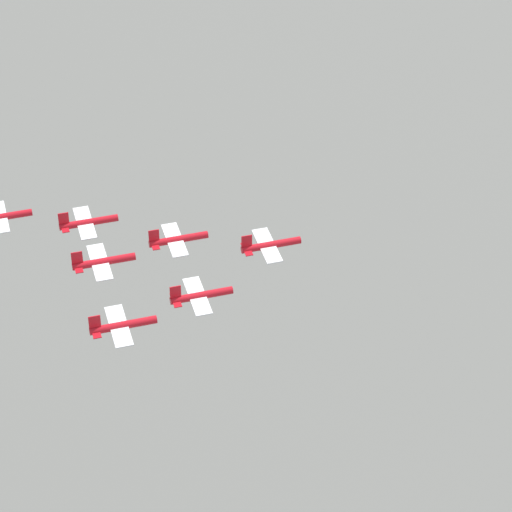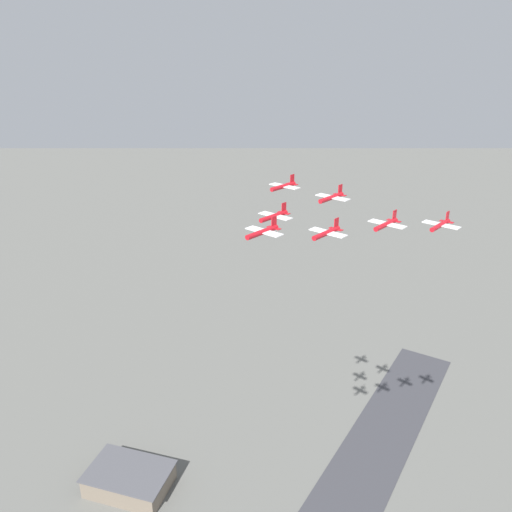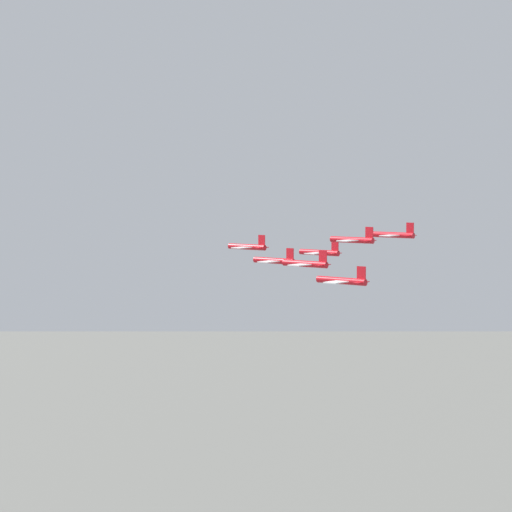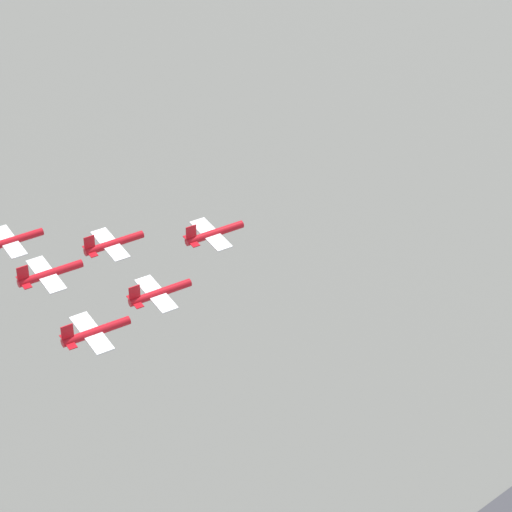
# 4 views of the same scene
# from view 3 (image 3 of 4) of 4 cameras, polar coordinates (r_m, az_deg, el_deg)

# --- Properties ---
(jet_0) EXTENTS (8.49, 8.70, 2.98)m
(jet_0) POSITION_cam_3_polar(r_m,az_deg,el_deg) (193.45, -0.44, 0.53)
(jet_0) COLOR red
(jet_1) EXTENTS (8.49, 8.70, 2.98)m
(jet_1) POSITION_cam_3_polar(r_m,az_deg,el_deg) (180.47, 1.12, -0.26)
(jet_1) COLOR red
(jet_2) EXTENTS (8.49, 8.70, 2.98)m
(jet_2) POSITION_cam_3_polar(r_m,az_deg,el_deg) (191.89, 3.72, 0.21)
(jet_2) COLOR red
(jet_3) EXTENTS (8.49, 8.70, 2.98)m
(jet_3) POSITION_cam_3_polar(r_m,az_deg,el_deg) (167.49, 2.92, -0.44)
(jet_3) COLOR red
(jet_4) EXTENTS (8.49, 8.70, 2.98)m
(jet_4) POSITION_cam_3_polar(r_m,az_deg,el_deg) (179.01, 5.60, 0.93)
(jet_4) COLOR red
(jet_5) EXTENTS (8.49, 8.70, 2.98)m
(jet_5) POSITION_cam_3_polar(r_m,az_deg,el_deg) (191.09, 7.94, 1.21)
(jet_5) COLOR red
(jet_6) EXTENTS (8.49, 8.70, 2.98)m
(jet_6) POSITION_cam_3_polar(r_m,az_deg,el_deg) (154.90, 5.01, -1.41)
(jet_6) COLOR red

